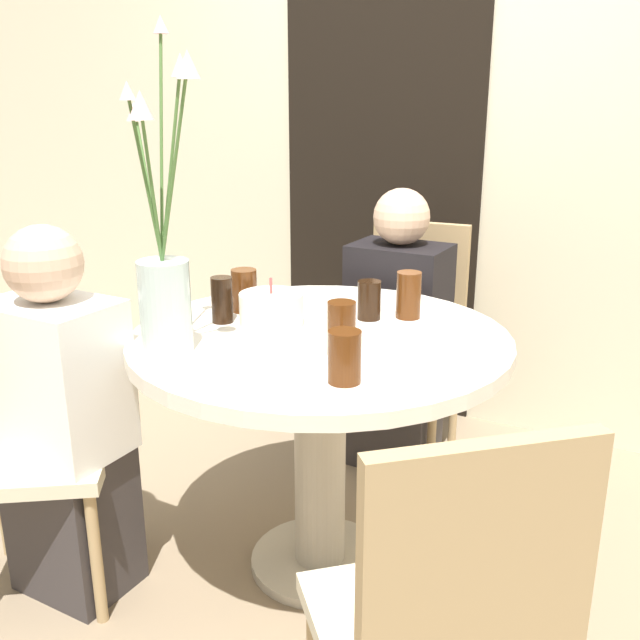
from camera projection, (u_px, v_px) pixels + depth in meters
name	position (u px, v px, depth m)	size (l,w,h in m)	color
ground_plane	(320.00, 564.00, 2.17)	(16.00, 16.00, 0.00)	#89755B
wall_back	(474.00, 111.00, 2.82)	(8.00, 0.05, 2.60)	beige
doorway_panel	(380.00, 177.00, 3.06)	(0.90, 0.01, 2.05)	black
dining_table	(320.00, 388.00, 1.99)	(1.04, 1.04, 0.74)	silver
chair_right_flank	(410.00, 327.00, 2.77)	(0.43, 0.43, 0.90)	beige
chair_near_front	(2.00, 430.00, 1.92)	(0.56, 0.56, 0.90)	beige
chair_far_back	(445.00, 623.00, 1.22)	(0.57, 0.57, 0.90)	beige
birthday_cake	(272.00, 309.00, 2.00)	(0.18, 0.18, 0.14)	white
flower_vase	(164.00, 273.00, 1.75)	(0.31, 0.19, 0.80)	#B2C6C1
side_plate	(260.00, 364.00, 1.72)	(0.19, 0.19, 0.01)	white
drink_glass_0	(345.00, 357.00, 1.60)	(0.08, 0.08, 0.12)	#51280F
drink_glass_1	(341.00, 328.00, 1.77)	(0.07, 0.07, 0.14)	#51280F
drink_glass_2	(369.00, 300.00, 2.06)	(0.07, 0.07, 0.11)	black
drink_glass_3	(244.00, 290.00, 2.13)	(0.08, 0.08, 0.13)	#51280F
drink_glass_4	(409.00, 295.00, 2.07)	(0.07, 0.07, 0.14)	#51280F
drink_glass_5	(222.00, 300.00, 2.03)	(0.06, 0.06, 0.13)	black
person_boy	(397.00, 341.00, 2.63)	(0.34, 0.24, 1.06)	#383333
person_guest	(63.00, 429.00, 1.94)	(0.34, 0.24, 1.06)	#383333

